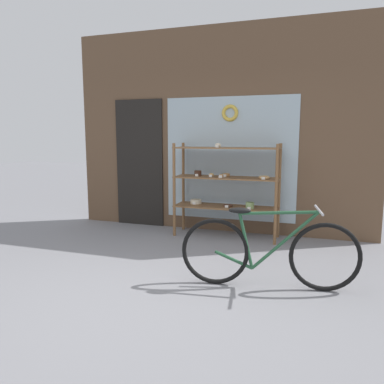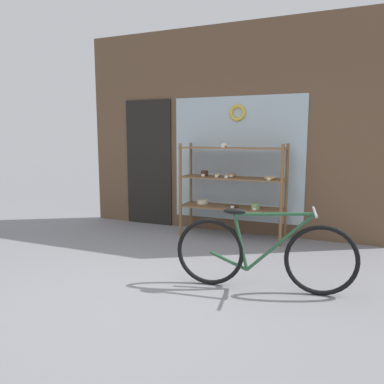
# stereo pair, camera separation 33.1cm
# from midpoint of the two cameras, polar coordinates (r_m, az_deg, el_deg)

# --- Properties ---
(ground_plane) EXTENTS (30.00, 30.00, 0.00)m
(ground_plane) POSITION_cam_midpoint_polar(r_m,az_deg,el_deg) (3.77, -9.44, -15.09)
(ground_plane) COLOR gray
(storefront_facade) EXTENTS (4.80, 0.13, 3.17)m
(storefront_facade) POSITION_cam_midpoint_polar(r_m,az_deg,el_deg) (5.92, 1.97, 8.90)
(storefront_facade) COLOR brown
(storefront_facade) RESTS_ON ground_plane
(display_case) EXTENTS (1.55, 0.45, 1.40)m
(display_case) POSITION_cam_midpoint_polar(r_m,az_deg,el_deg) (5.55, 3.48, 1.57)
(display_case) COLOR brown
(display_case) RESTS_ON ground_plane
(bicycle) EXTENTS (1.74, 0.46, 0.82)m
(bicycle) POSITION_cam_midpoint_polar(r_m,az_deg,el_deg) (3.79, 9.06, -9.02)
(bicycle) COLOR black
(bicycle) RESTS_ON ground_plane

